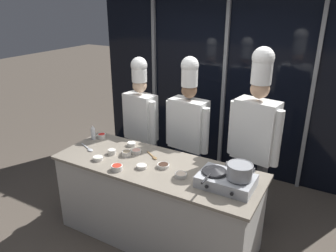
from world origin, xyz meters
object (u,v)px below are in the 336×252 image
portable_stove (226,181)px  frying_pan (214,170)px  stock_pot (240,171)px  prep_bowl_garlic (112,151)px  chef_line (256,129)px  prep_bowl_bean_sprouts (98,158)px  chef_sous (188,125)px  prep_bowl_onion (142,166)px  prep_bowl_rice (132,144)px  prep_bowl_soy_glaze (163,165)px  prep_bowl_chicken (181,175)px  squeeze_bottle_clear (93,133)px  prep_bowl_bell_pepper (102,136)px  prep_bowl_shrimp (136,151)px  chef_head (140,117)px  serving_spoon_slotted (153,157)px  serving_spoon_solid (89,149)px  prep_bowl_chili_flakes (117,167)px  prep_bowl_mushrooms (127,153)px

portable_stove → frying_pan: (-0.12, -0.01, 0.08)m
frying_pan → stock_pot: bearing=1.3°
prep_bowl_garlic → chef_line: 1.60m
prep_bowl_garlic → prep_bowl_bean_sprouts: bearing=-101.3°
frying_pan → chef_sous: chef_sous is taller
prep_bowl_onion → prep_bowl_rice: size_ratio=1.04×
prep_bowl_soy_glaze → prep_bowl_chicken: 0.26m
chef_sous → chef_line: size_ratio=0.92×
squeeze_bottle_clear → chef_line: size_ratio=0.09×
prep_bowl_onion → prep_bowl_bell_pepper: prep_bowl_bell_pepper is taller
prep_bowl_soy_glaze → prep_bowl_shrimp: bearing=162.1°
prep_bowl_soy_glaze → prep_bowl_rice: (-0.59, 0.27, 0.00)m
chef_head → prep_bowl_garlic: bearing=109.6°
chef_sous → serving_spoon_slotted: bearing=89.1°
squeeze_bottle_clear → prep_bowl_bean_sprouts: (0.42, -0.40, -0.06)m
prep_bowl_bell_pepper → stock_pot: bearing=-9.0°
chef_sous → prep_bowl_bean_sprouts: bearing=66.9°
frying_pan → prep_bowl_bean_sprouts: frying_pan is taller
stock_pot → prep_bowl_onion: (-0.98, -0.10, -0.17)m
chef_line → prep_bowl_bell_pepper: bearing=25.9°
prep_bowl_onion → serving_spoon_solid: size_ratio=0.41×
prep_bowl_chili_flakes → prep_bowl_chicken: bearing=17.7°
chef_sous → stock_pot: bearing=142.9°
frying_pan → squeeze_bottle_clear: squeeze_bottle_clear is taller
chef_head → prep_bowl_chili_flakes: bearing=120.9°
prep_bowl_chicken → prep_bowl_bell_pepper: size_ratio=1.19×
prep_bowl_chili_flakes → serving_spoon_slotted: bearing=67.6°
squeeze_bottle_clear → prep_bowl_shrimp: (0.68, -0.06, -0.06)m
prep_bowl_soy_glaze → prep_bowl_bean_sprouts: bearing=-163.5°
serving_spoon_slotted → serving_spoon_solid: bearing=-165.2°
stock_pot → chef_head: bearing=153.5°
squeeze_bottle_clear → prep_bowl_onion: size_ratio=1.66×
prep_bowl_onion → prep_bowl_chili_flakes: (-0.19, -0.16, 0.01)m
prep_bowl_shrimp → serving_spoon_slotted: size_ratio=0.56×
prep_bowl_bean_sprouts → prep_bowl_rice: size_ratio=1.05×
prep_bowl_mushrooms → prep_bowl_bell_pepper: (-0.56, 0.24, 0.00)m
serving_spoon_solid → chef_sous: (0.82, 0.89, 0.16)m
prep_bowl_onion → chef_head: chef_head is taller
portable_stove → prep_bowl_shrimp: bearing=171.8°
chef_sous → prep_bowl_garlic: bearing=63.7°
stock_pot → prep_bowl_bell_pepper: (-1.84, 0.29, -0.16)m
prep_bowl_chicken → squeeze_bottle_clear: bearing=168.4°
frying_pan → prep_bowl_bell_pepper: (-1.60, 0.30, -0.11)m
chef_head → prep_bowl_shrimp: bearing=129.1°
prep_bowl_onion → prep_bowl_mushrooms: (-0.30, 0.15, 0.01)m
prep_bowl_bell_pepper → chef_sous: bearing=31.6°
prep_bowl_onion → serving_spoon_slotted: bearing=95.0°
prep_bowl_chili_flakes → serving_spoon_slotted: size_ratio=0.58×
prep_bowl_chili_flakes → chef_sous: bearing=77.4°
serving_spoon_slotted → chef_line: bearing=35.7°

